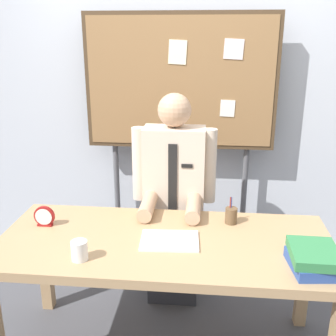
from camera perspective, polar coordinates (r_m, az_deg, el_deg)
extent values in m
cube|color=silver|center=(3.24, 1.99, 10.47)|extent=(6.40, 0.08, 2.70)
cube|color=tan|center=(2.21, -0.46, -10.70)|extent=(1.81, 0.79, 0.05)
cube|color=tan|center=(2.88, -17.07, -12.70)|extent=(0.07, 0.07, 0.69)
cube|color=tan|center=(2.75, 18.74, -14.44)|extent=(0.07, 0.07, 0.69)
cube|color=#2D2D33|center=(2.96, 0.81, -13.72)|extent=(0.34, 0.30, 0.44)
cube|color=beige|center=(2.69, 0.87, -2.51)|extent=(0.40, 0.22, 0.79)
sphere|color=tan|center=(2.55, 0.92, 8.23)|extent=(0.21, 0.21, 0.21)
cylinder|color=beige|center=(2.65, -4.12, 0.59)|extent=(0.09, 0.09, 0.49)
cylinder|color=beige|center=(2.61, 5.88, 0.28)|extent=(0.09, 0.09, 0.49)
cylinder|color=tan|center=(2.48, -2.90, -5.43)|extent=(0.09, 0.30, 0.09)
cylinder|color=tan|center=(2.46, 3.61, -5.69)|extent=(0.09, 0.30, 0.09)
cube|color=black|center=(2.56, 0.65, -2.17)|extent=(0.06, 0.01, 0.51)
cube|color=black|center=(2.51, 2.71, 0.29)|extent=(0.07, 0.01, 0.02)
cube|color=#4C3823|center=(3.03, 1.75, 12.08)|extent=(1.42, 0.05, 0.99)
cube|color=olive|center=(3.01, 1.74, 12.05)|extent=(1.36, 0.04, 0.93)
cylinder|color=#59595E|center=(3.37, -7.18, -4.35)|extent=(0.04, 0.04, 1.00)
cylinder|color=#59595E|center=(3.31, 10.62, -5.00)|extent=(0.04, 0.04, 1.00)
cube|color=#F4EFCC|center=(2.98, 1.37, 16.12)|extent=(0.14, 0.00, 0.18)
cube|color=silver|center=(3.03, 0.85, 7.50)|extent=(0.12, 0.00, 0.18)
cube|color=white|center=(3.01, 8.44, 8.37)|extent=(0.11, 0.00, 0.13)
cube|color=silver|center=(2.97, 9.32, 16.32)|extent=(0.14, 0.00, 0.15)
cube|color=#2D4C99|center=(2.05, 19.48, -12.68)|extent=(0.20, 0.27, 0.05)
cube|color=#337F47|center=(2.04, 20.03, -11.35)|extent=(0.22, 0.27, 0.05)
cube|color=silver|center=(2.18, 0.22, -10.27)|extent=(0.32, 0.24, 0.01)
cylinder|color=maroon|center=(2.43, -17.14, -6.52)|extent=(0.12, 0.02, 0.12)
cylinder|color=white|center=(2.42, -17.26, -6.65)|extent=(0.10, 0.00, 0.10)
cube|color=maroon|center=(2.45, -17.02, -7.66)|extent=(0.08, 0.04, 0.01)
cylinder|color=white|center=(2.05, -12.46, -11.35)|extent=(0.08, 0.08, 0.10)
cylinder|color=brown|center=(2.39, 8.95, -6.70)|extent=(0.07, 0.07, 0.09)
cylinder|color=#263399|center=(2.38, 8.94, -5.71)|extent=(0.01, 0.01, 0.15)
cylinder|color=maroon|center=(2.38, 8.80, -5.73)|extent=(0.01, 0.01, 0.15)
cylinder|color=gold|center=(2.38, 8.83, -5.72)|extent=(0.01, 0.01, 0.15)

